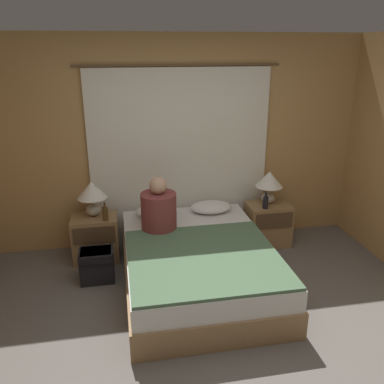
# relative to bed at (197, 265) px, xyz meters

# --- Properties ---
(ground_plane) EXTENTS (16.00, 16.00, 0.00)m
(ground_plane) POSITION_rel_bed_xyz_m (0.00, -0.95, -0.23)
(ground_plane) COLOR #66605B
(wall_back) EXTENTS (4.53, 0.06, 2.50)m
(wall_back) POSITION_rel_bed_xyz_m (0.00, 1.13, 1.02)
(wall_back) COLOR tan
(wall_back) RESTS_ON ground_plane
(curtain_panel) EXTENTS (2.34, 0.03, 2.16)m
(curtain_panel) POSITION_rel_bed_xyz_m (0.00, 1.07, 0.84)
(curtain_panel) COLOR white
(curtain_panel) RESTS_ON ground_plane
(bed) EXTENTS (1.47, 2.03, 0.47)m
(bed) POSITION_rel_bed_xyz_m (0.00, 0.00, 0.00)
(bed) COLOR #99754C
(bed) RESTS_ON ground_plane
(nightstand_left) EXTENTS (0.52, 0.40, 0.53)m
(nightstand_left) POSITION_rel_bed_xyz_m (-1.05, 0.76, 0.03)
(nightstand_left) COLOR #937047
(nightstand_left) RESTS_ON ground_plane
(nightstand_right) EXTENTS (0.52, 0.40, 0.53)m
(nightstand_right) POSITION_rel_bed_xyz_m (1.05, 0.76, 0.03)
(nightstand_right) COLOR #937047
(nightstand_right) RESTS_ON ground_plane
(lamp_left) EXTENTS (0.33, 0.33, 0.41)m
(lamp_left) POSITION_rel_bed_xyz_m (-1.05, 0.81, 0.57)
(lamp_left) COLOR #B2A899
(lamp_left) RESTS_ON nightstand_left
(lamp_right) EXTENTS (0.33, 0.33, 0.41)m
(lamp_right) POSITION_rel_bed_xyz_m (1.05, 0.81, 0.57)
(lamp_right) COLOR #B2A899
(lamp_right) RESTS_ON nightstand_right
(pillow_left) EXTENTS (0.49, 0.35, 0.12)m
(pillow_left) POSITION_rel_bed_xyz_m (-0.32, 0.80, 0.30)
(pillow_left) COLOR white
(pillow_left) RESTS_ON bed
(pillow_right) EXTENTS (0.49, 0.35, 0.12)m
(pillow_right) POSITION_rel_bed_xyz_m (0.32, 0.80, 0.30)
(pillow_right) COLOR white
(pillow_right) RESTS_ON bed
(blanket_on_bed) EXTENTS (1.41, 1.35, 0.03)m
(blanket_on_bed) POSITION_rel_bed_xyz_m (0.00, -0.31, 0.25)
(blanket_on_bed) COLOR #4C6B4C
(blanket_on_bed) RESTS_ON bed
(person_left_in_bed) EXTENTS (0.38, 0.38, 0.60)m
(person_left_in_bed) POSITION_rel_bed_xyz_m (-0.34, 0.41, 0.48)
(person_left_in_bed) COLOR brown
(person_left_in_bed) RESTS_ON bed
(beer_bottle_on_left_stand) EXTENTS (0.06, 0.06, 0.21)m
(beer_bottle_on_left_stand) POSITION_rel_bed_xyz_m (-0.91, 0.65, 0.38)
(beer_bottle_on_left_stand) COLOR #513819
(beer_bottle_on_left_stand) RESTS_ON nightstand_left
(beer_bottle_on_right_stand) EXTENTS (0.07, 0.07, 0.20)m
(beer_bottle_on_right_stand) POSITION_rel_bed_xyz_m (0.95, 0.65, 0.37)
(beer_bottle_on_right_stand) COLOR black
(beer_bottle_on_right_stand) RESTS_ON nightstand_right
(backpack_on_floor) EXTENTS (0.35, 0.28, 0.35)m
(backpack_on_floor) POSITION_rel_bed_xyz_m (-1.02, 0.28, -0.03)
(backpack_on_floor) COLOR black
(backpack_on_floor) RESTS_ON ground_plane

